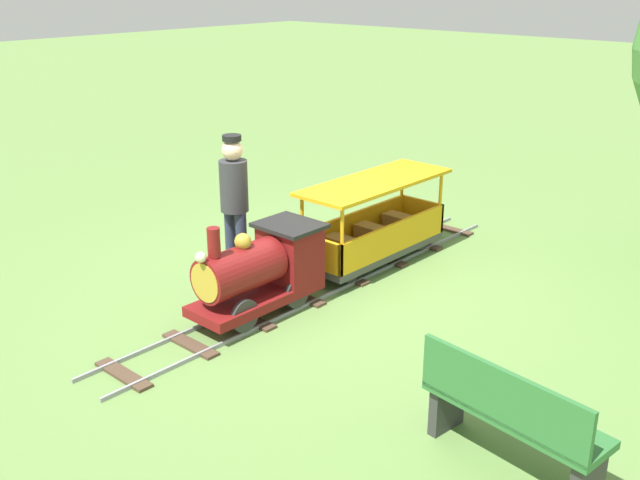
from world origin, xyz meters
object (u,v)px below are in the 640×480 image
(passenger_car, at_px, (374,229))
(park_bench, at_px, (510,416))
(conductor_person, at_px, (234,197))
(locomotive, at_px, (262,268))

(passenger_car, relative_size, park_bench, 1.50)
(passenger_car, distance_m, conductor_person, 1.69)
(locomotive, height_order, park_bench, locomotive)
(park_bench, bearing_deg, locomotive, -10.25)
(conductor_person, bearing_deg, park_bench, 166.10)
(locomotive, relative_size, conductor_person, 0.89)
(conductor_person, xyz_separation_m, park_bench, (-3.82, 0.94, -0.54))
(conductor_person, bearing_deg, locomotive, 154.02)
(locomotive, xyz_separation_m, passenger_car, (0.00, -1.77, -0.06))
(locomotive, relative_size, park_bench, 1.08)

